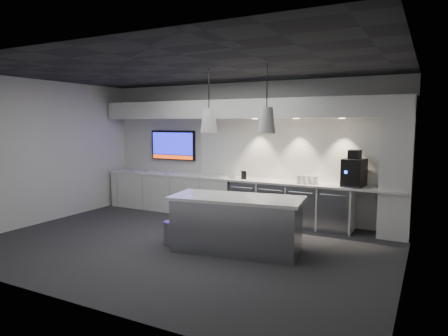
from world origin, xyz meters
The scene contains 28 objects.
floor centered at (0.00, 0.00, 0.00)m, with size 7.00×7.00×0.00m, color #2B2B2D.
ceiling centered at (0.00, 0.00, 3.00)m, with size 7.00×7.00×0.00m, color black.
wall_back centered at (0.00, 2.50, 1.50)m, with size 7.00×7.00×0.00m, color silver.
wall_front centered at (0.00, -2.50, 1.50)m, with size 7.00×7.00×0.00m, color silver.
wall_left centered at (-3.50, 0.00, 1.50)m, with size 7.00×7.00×0.00m, color silver.
wall_right centered at (3.50, 0.00, 1.50)m, with size 7.00×7.00×0.00m, color silver.
back_counter centered at (0.00, 2.17, 0.88)m, with size 6.80×0.65×0.04m, color white.
left_base_cabinets centered at (-1.75, 2.17, 0.43)m, with size 3.30×0.63×0.86m, color white.
fridge_unit_a centered at (0.25, 2.17, 0.42)m, with size 0.60×0.61×0.85m, color gray.
fridge_unit_b centered at (0.88, 2.17, 0.42)m, with size 0.60×0.61×0.85m, color gray.
fridge_unit_c centered at (1.51, 2.17, 0.42)m, with size 0.60×0.61×0.85m, color gray.
fridge_unit_d centered at (2.14, 2.17, 0.42)m, with size 0.60×0.61×0.85m, color gray.
backsplash centered at (1.20, 2.48, 1.55)m, with size 4.60×0.03×1.30m, color white.
soffit centered at (0.00, 2.20, 2.40)m, with size 6.90×0.60×0.40m, color white.
column centered at (3.20, 2.20, 1.30)m, with size 0.55×0.55×2.60m, color white.
wall_tv centered at (-1.90, 2.45, 1.56)m, with size 1.25×0.07×0.72m.
island centered at (0.96, 0.13, 0.46)m, with size 2.26×1.22×0.91m.
bin centered at (-0.19, -0.07, 0.20)m, with size 0.29×0.29×0.41m, color gray.
coffee_machine centered at (2.45, 2.20, 1.19)m, with size 0.44×0.60×0.70m.
sign_black centered at (0.18, 2.10, 0.99)m, with size 0.14×0.02×0.18m, color black.
sign_white centered at (-0.09, 2.06, 0.97)m, with size 0.18×0.02×0.14m, color white.
cup_cluster centered at (1.58, 2.10, 0.98)m, with size 0.41×0.19×0.16m, color white, non-canonical shape.
tray_a centered at (-2.90, 2.14, 0.91)m, with size 0.16×0.16×0.03m, color #B2B2B2.
tray_b centered at (-2.46, 2.15, 0.91)m, with size 0.16×0.16×0.03m, color #B2B2B2.
tray_c centered at (-2.11, 2.15, 0.91)m, with size 0.16×0.16×0.03m, color #B2B2B2.
tray_d centered at (-1.74, 2.08, 0.91)m, with size 0.16×0.16×0.03m, color #B2B2B2.
pendant_left centered at (0.45, 0.13, 2.15)m, with size 0.28×0.28×1.10m.
pendant_right centered at (1.47, 0.13, 2.15)m, with size 0.28×0.28×1.10m.
Camera 1 is at (3.76, -5.65, 2.12)m, focal length 32.00 mm.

